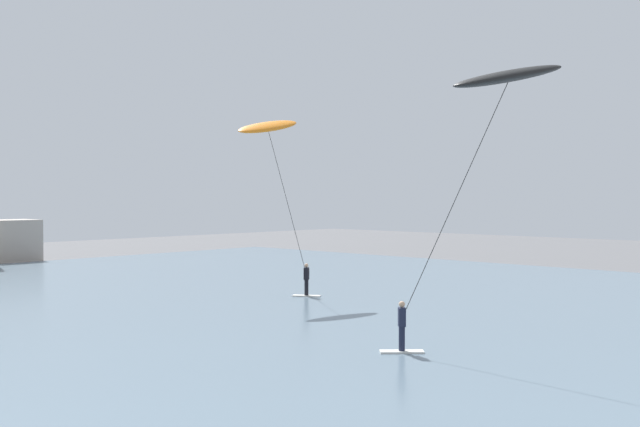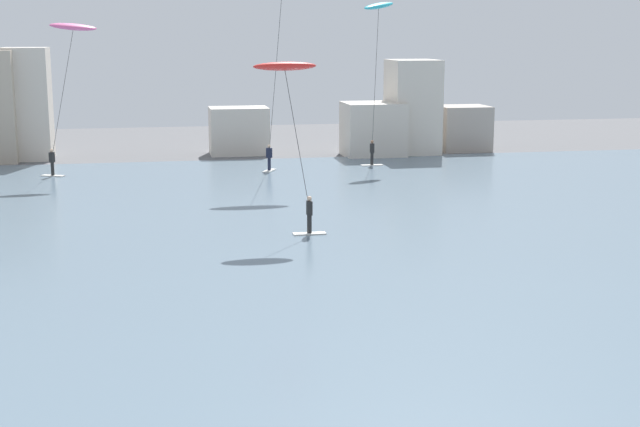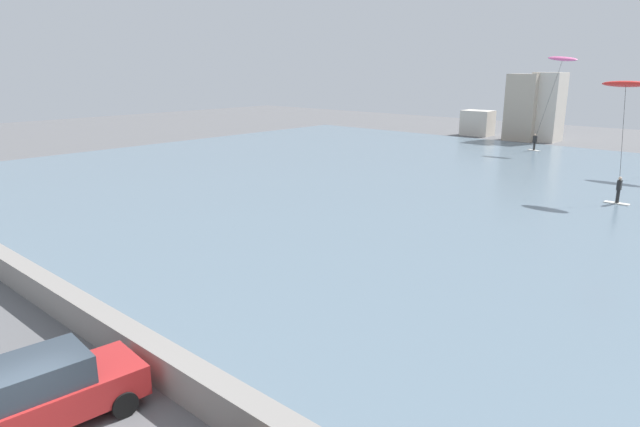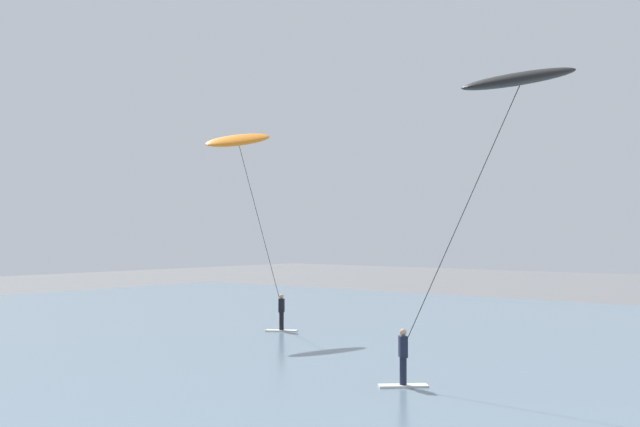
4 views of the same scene
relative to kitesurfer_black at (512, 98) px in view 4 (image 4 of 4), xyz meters
The scene contains 2 objects.
kitesurfer_black is the anchor object (origin of this frame).
kitesurfer_orange 16.72m from the kitesurfer_black, 70.92° to the left, with size 3.94×2.85×9.18m.
Camera 4 is at (-8.57, 2.38, 4.53)m, focal length 46.82 mm.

